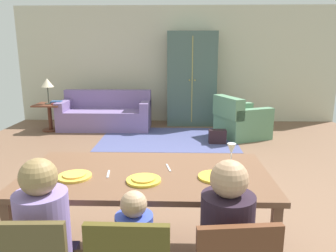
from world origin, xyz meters
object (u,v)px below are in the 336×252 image
Objects in this scene: person_man at (48,252)px; table_lamp at (47,84)px; armoire at (192,79)px; side_table at (50,113)px; book_lower at (57,104)px; plate_near_woman at (215,177)px; dining_table at (146,180)px; handbag at (217,137)px; couch at (106,115)px; plate_near_man at (75,176)px; plate_near_child at (144,180)px; wine_glass at (231,150)px; book_upper at (56,102)px; armchair at (240,121)px.

person_man is 5.42m from table_lamp.
armoire is 3.62× the size of side_table.
book_lower is (-2.86, -0.76, -0.46)m from armoire.
armoire is 3.14m from table_lamp.
person_man reaches higher than book_lower.
table_lamp is 0.46m from book_lower.
book_lower is (-2.82, 4.42, -0.18)m from plate_near_woman.
plate_near_woman is 5.38m from table_lamp.
dining_table is 3.63m from handbag.
couch is 2.60m from handbag.
book_lower is at bearing -8.65° from side_table.
plate_near_man is 1.00× the size of plate_near_child.
person_man reaches higher than side_table.
armoire is (-0.12, 4.90, 0.16)m from wine_glass.
armoire is (0.04, 5.18, 0.28)m from plate_near_woman.
book_lower is 0.69× the size of handbag.
plate_near_man and plate_near_woman have the same top height.
wine_glass is at bearing -52.72° from side_table.
dining_table is at bearing -60.20° from side_table.
plate_near_man reaches higher than book_upper.
person_man is at bearing -110.11° from handbag.
wine_glass is (0.68, 0.36, 0.12)m from plate_near_child.
plate_near_child is at bearing -62.97° from book_lower.
plate_near_woman is 0.12× the size of armoire.
side_table is 1.81× the size of handbag.
person_man reaches higher than armchair.
side_table is 0.63m from table_lamp.
armchair is 4.06m from table_lamp.
couch is (-0.82, 4.73, -0.47)m from plate_near_man.
table_lamp reaches higher than plate_near_man.
wine_glass is 1.52m from person_man.
plate_near_child is 5.30m from armoire.
plate_near_man is 0.13× the size of couch.
plate_near_child reaches higher than dining_table.
plate_near_child reaches higher than book_upper.
dining_table is at bearing 90.00° from plate_near_child.
wine_glass is 5.24m from table_lamp.
book_upper is at bearing -168.76° from couch.
wine_glass is at bearing -65.47° from couch.
person_man is at bearing -151.22° from plate_near_woman.
person_man is 4.41m from handbag.
plate_near_woman is 5.24m from book_lower.
wine_glass is 0.09× the size of armoire.
armoire reaches higher than table_lamp.
side_table is (-3.05, -0.73, -0.67)m from armoire.
handbag is (0.47, 3.55, -0.64)m from plate_near_woman.
plate_near_woman is at bearing 8.73° from plate_near_child.
armoire reaches higher than book_lower.
plate_near_child and plate_near_woman have the same top height.
plate_near_child is 5.16m from book_upper.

